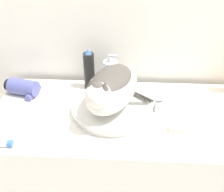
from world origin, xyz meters
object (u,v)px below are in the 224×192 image
(cat, at_px, (111,87))
(soap_pump_bottle, at_px, (110,75))
(faucet, at_px, (157,99))
(soap_bar, at_px, (177,128))
(hair_dryer, at_px, (24,88))
(hairspray_can_black, at_px, (89,70))

(cat, xyz_separation_m, soap_pump_bottle, (-0.02, 0.20, -0.06))
(faucet, bearing_deg, soap_pump_bottle, -45.65)
(faucet, height_order, soap_bar, faucet)
(hair_dryer, height_order, soap_bar, hair_dryer)
(cat, distance_m, soap_bar, 0.31)
(faucet, bearing_deg, hair_dryer, -15.50)
(hairspray_can_black, bearing_deg, soap_bar, -37.28)
(faucet, height_order, hairspray_can_black, hairspray_can_black)
(cat, xyz_separation_m, faucet, (0.19, 0.03, -0.07))
(cat, relative_size, hair_dryer, 2.21)
(hairspray_can_black, relative_size, soap_pump_bottle, 1.13)
(cat, xyz_separation_m, hairspray_can_black, (-0.11, 0.20, -0.04))
(cat, distance_m, hairspray_can_black, 0.23)
(hair_dryer, bearing_deg, cat, 175.77)
(soap_pump_bottle, bearing_deg, cat, -85.40)
(faucet, distance_m, soap_bar, 0.15)
(hairspray_can_black, relative_size, soap_bar, 3.12)
(cat, bearing_deg, hairspray_can_black, -130.47)
(hairspray_can_black, height_order, hair_dryer, hairspray_can_black)
(faucet, bearing_deg, hairspray_can_black, -35.41)
(faucet, xyz_separation_m, soap_pump_bottle, (-0.21, 0.17, 0.02))
(faucet, height_order, hair_dryer, faucet)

